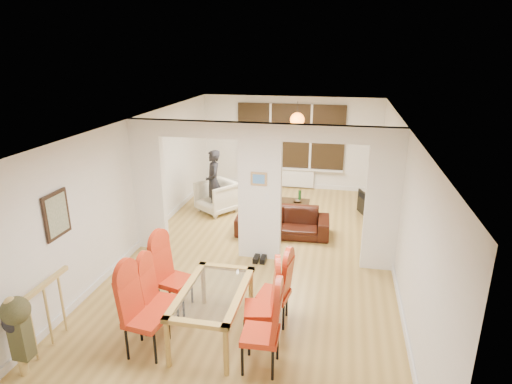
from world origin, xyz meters
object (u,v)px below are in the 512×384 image
(dining_chair_lb, at_px, (160,298))
(armchair, at_px, (217,197))
(dining_table, at_px, (213,313))
(bowl, at_px, (297,201))
(dining_chair_lc, at_px, (175,276))
(television, at_px, (362,206))
(coffee_table, at_px, (291,204))
(sofa, at_px, (283,221))
(dining_chair_ra, at_px, (260,329))
(dining_chair_la, at_px, (145,314))
(person, at_px, (213,182))
(dining_chair_rb, at_px, (261,304))
(bottle, at_px, (300,195))
(dining_chair_rc, at_px, (274,290))

(dining_chair_lb, bearing_deg, armchair, 99.90)
(dining_table, height_order, dining_chair_lb, dining_chair_lb)
(dining_chair_lb, distance_m, bowl, 5.37)
(dining_chair_lc, xyz_separation_m, television, (2.92, 4.48, -0.29))
(armchair, distance_m, coffee_table, 1.89)
(sofa, bearing_deg, television, 35.59)
(sofa, xyz_separation_m, coffee_table, (-0.01, 1.60, -0.19))
(dining_chair_lb, height_order, armchair, dining_chair_lb)
(dining_table, relative_size, dining_chair_ra, 1.34)
(dining_chair_la, bearing_deg, person, 105.04)
(dining_table, distance_m, dining_chair_rb, 0.70)
(sofa, bearing_deg, dining_chair_rb, -89.21)
(dining_chair_la, distance_m, bottle, 5.94)
(dining_chair_la, bearing_deg, bowl, 84.64)
(dining_chair_rc, xyz_separation_m, television, (1.39, 4.50, -0.25))
(dining_chair_ra, distance_m, dining_chair_rb, 0.55)
(dining_chair_rb, relative_size, coffee_table, 1.27)
(dining_table, xyz_separation_m, dining_chair_rc, (0.77, 0.49, 0.17))
(dining_chair_rc, distance_m, television, 4.72)
(dining_chair_lc, xyz_separation_m, dining_chair_rb, (1.43, -0.47, -0.01))
(dining_table, distance_m, coffee_table, 5.25)
(dining_chair_ra, distance_m, sofa, 4.15)
(dining_chair_la, xyz_separation_m, bottle, (1.39, 5.77, -0.23))
(dining_chair_lb, distance_m, dining_chair_rb, 1.42)
(dining_chair_la, bearing_deg, dining_chair_rb, 29.17)
(dining_chair_rc, distance_m, person, 4.60)
(sofa, height_order, bowl, sofa)
(dining_chair_rb, height_order, person, person)
(dining_chair_rb, distance_m, bowl, 5.12)
(television, height_order, bottle, television)
(dining_chair_la, bearing_deg, dining_chair_lb, 98.30)
(dining_chair_rb, xyz_separation_m, bowl, (-0.08, 5.11, -0.34))
(armchair, distance_m, bottle, 2.07)
(dining_chair_lb, distance_m, dining_chair_ra, 1.59)
(bowl, bearing_deg, dining_table, -96.56)
(dining_table, height_order, television, dining_table)
(dining_chair_lc, distance_m, sofa, 3.36)
(dining_chair_lb, distance_m, armchair, 4.72)
(dining_chair_lb, height_order, coffee_table, dining_chair_lb)
(dining_chair_la, distance_m, sofa, 4.32)
(person, bearing_deg, dining_chair_la, -16.92)
(dining_chair_lb, xyz_separation_m, dining_chair_rb, (1.42, 0.08, 0.04))
(dining_chair_la, xyz_separation_m, sofa, (1.20, 4.14, -0.29))
(sofa, relative_size, bowl, 9.29)
(dining_chair_lc, bearing_deg, person, 113.52)
(sofa, relative_size, coffee_table, 2.23)
(armchair, xyz_separation_m, television, (3.50, 0.35, -0.11))
(dining_chair_lb, height_order, dining_chair_rb, dining_chair_rb)
(sofa, distance_m, coffee_table, 1.61)
(dining_chair_rb, relative_size, bottle, 3.83)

